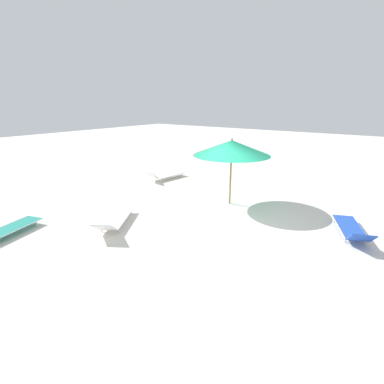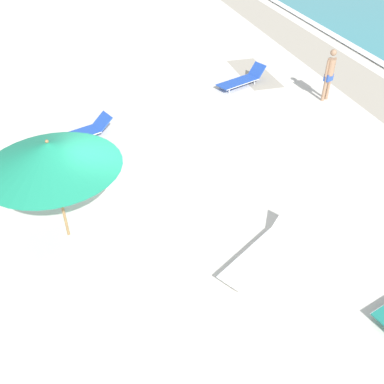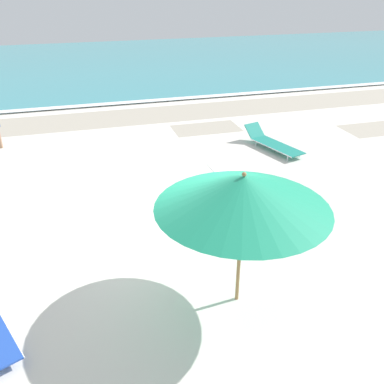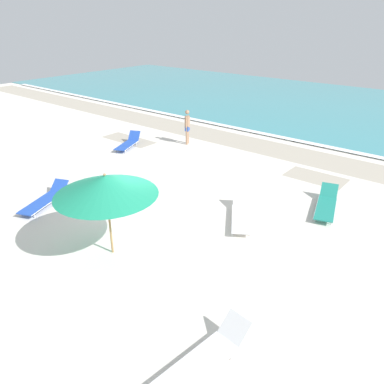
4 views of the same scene
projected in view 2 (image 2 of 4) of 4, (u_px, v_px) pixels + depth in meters
name	position (u px, v px, depth m)	size (l,w,h in m)	color
ground_plane	(138.00, 206.00, 10.36)	(60.00, 60.00, 0.16)	silver
beach_umbrella	(50.00, 155.00, 8.19)	(2.73, 2.73, 2.40)	#9E7547
sun_lounger_under_umbrella	(76.00, 134.00, 12.58)	(1.41, 2.29, 0.53)	blue
sun_lounger_near_water_right	(264.00, 251.00, 8.74)	(1.76, 2.27, 0.50)	white
sun_lounger_mid_beach_solo	(242.00, 79.00, 15.78)	(1.33, 2.07, 0.61)	blue
beachgoer_wading_adult	(330.00, 72.00, 14.30)	(0.28, 0.42, 1.76)	#A37A5B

